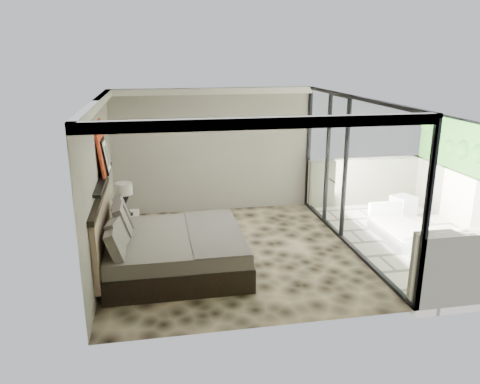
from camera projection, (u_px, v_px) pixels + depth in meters
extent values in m
plane|color=black|center=(232.00, 252.00, 8.62)|extent=(5.00, 5.00, 0.00)
cube|color=silver|center=(231.00, 99.00, 7.82)|extent=(4.50, 5.00, 0.02)
cube|color=gray|center=(213.00, 151.00, 10.57)|extent=(4.50, 0.02, 2.80)
cube|color=gray|center=(100.00, 185.00, 7.83)|extent=(0.02, 5.00, 2.80)
cube|color=white|center=(352.00, 173.00, 8.61)|extent=(0.08, 5.00, 2.80)
cube|color=beige|center=(418.00, 241.00, 9.29)|extent=(3.00, 5.00, 0.12)
cube|color=black|center=(103.00, 178.00, 7.91)|extent=(0.12, 2.20, 0.05)
cube|color=black|center=(177.00, 258.00, 7.90)|extent=(2.27, 2.17, 0.39)
cube|color=#625E51|center=(176.00, 241.00, 7.81)|extent=(2.21, 2.11, 0.24)
cube|color=#45433C|center=(214.00, 232.00, 7.88)|extent=(0.87, 2.15, 0.03)
cube|color=#876D56|center=(102.00, 232.00, 7.53)|extent=(0.08, 2.27, 1.08)
cube|color=black|center=(127.00, 226.00, 9.21)|extent=(0.60, 0.60, 0.50)
cone|color=black|center=(125.00, 209.00, 9.14)|extent=(0.19, 0.19, 0.17)
cone|color=black|center=(125.00, 200.00, 9.09)|extent=(0.19, 0.19, 0.17)
cylinder|color=beige|center=(124.00, 189.00, 9.02)|extent=(0.33, 0.33, 0.23)
cube|color=#AF340F|center=(102.00, 147.00, 8.01)|extent=(0.13, 0.90, 0.90)
cube|color=black|center=(106.00, 156.00, 8.05)|extent=(0.11, 0.50, 0.60)
cube|color=silver|center=(403.00, 206.00, 10.53)|extent=(0.56, 0.56, 0.45)
cube|color=silver|center=(400.00, 233.00, 9.19)|extent=(0.73, 1.43, 0.25)
cube|color=beige|center=(401.00, 226.00, 9.14)|extent=(0.69, 1.34, 0.07)
cube|color=silver|center=(385.00, 209.00, 9.73)|extent=(0.71, 0.11, 0.31)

